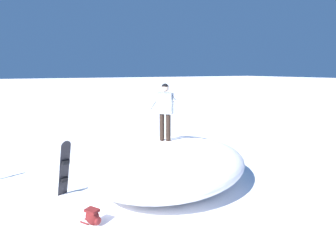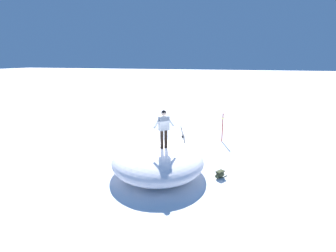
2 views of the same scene
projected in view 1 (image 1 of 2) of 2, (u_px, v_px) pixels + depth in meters
ground at (167, 187)px, 7.88m from camera, size 240.00×240.00×0.00m
snow_mound at (169, 163)px, 8.02m from camera, size 5.59×6.13×1.26m
snowboarder_standing at (165, 107)px, 7.96m from camera, size 0.79×0.78×1.71m
snowboard_primary_upright at (65, 168)px, 7.14m from camera, size 0.49×0.42×1.58m
backpack_near at (93, 217)px, 5.92m from camera, size 0.53×0.44×0.37m
backpack_far at (128, 154)px, 10.39m from camera, size 0.54×0.68×0.33m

